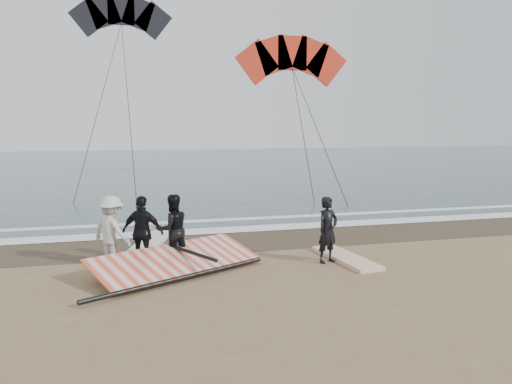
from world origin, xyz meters
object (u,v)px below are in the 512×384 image
board_cream (148,245)px  sail_rig (174,263)px  man_main (328,230)px  board_white (346,258)px

board_cream → sail_rig: sail_rig is taller
man_main → board_cream: 4.99m
man_main → board_white: man_main is taller
man_main → board_cream: size_ratio=0.61×
board_white → sail_rig: bearing=172.2°
board_cream → sail_rig: bearing=-63.8°
board_cream → sail_rig: size_ratio=0.64×
board_cream → sail_rig: (0.47, -2.50, 0.14)m
sail_rig → board_white: bearing=-1.3°
board_cream → man_main: bearing=-17.4°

